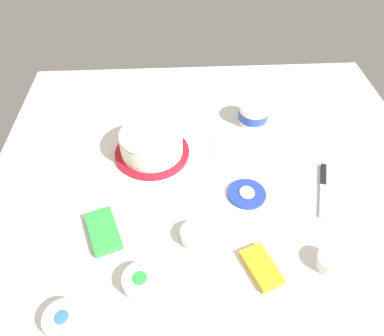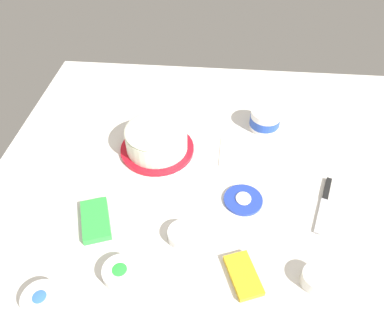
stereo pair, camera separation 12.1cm
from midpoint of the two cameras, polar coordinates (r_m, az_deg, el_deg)
ground_plane at (r=1.19m, az=6.23°, el=-3.66°), size 1.54×1.54×0.00m
frosted_cake at (r=1.28m, az=-3.04°, el=4.41°), size 0.27×0.27×0.11m
frosting_tub at (r=1.43m, az=13.97°, el=7.43°), size 0.12×0.12×0.08m
frosting_tub_lid at (r=1.17m, az=11.10°, el=-5.15°), size 0.13×0.13×0.02m
spreading_knife at (r=1.25m, az=23.06°, el=-4.78°), size 0.23×0.09×0.01m
sprinkle_bowl_green at (r=1.00m, az=-7.93°, el=-16.41°), size 0.09×0.09×0.04m
sprinkle_bowl_blue at (r=1.02m, az=-19.73°, el=-19.38°), size 0.09×0.09×0.04m
sprinkle_bowl_orange at (r=1.06m, az=1.80°, el=-10.76°), size 0.09×0.09×0.03m
sprinkle_bowl_yellow at (r=1.06m, az=22.40°, el=-16.20°), size 0.08×0.08×0.04m
candy_box_lower at (r=1.12m, az=-12.19°, el=-8.30°), size 0.17×0.13×0.02m
candy_box_upper at (r=1.02m, az=11.67°, el=-16.64°), size 0.15×0.11×0.02m
paper_napkin at (r=1.32m, az=10.33°, el=2.31°), size 0.15×0.15×0.01m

